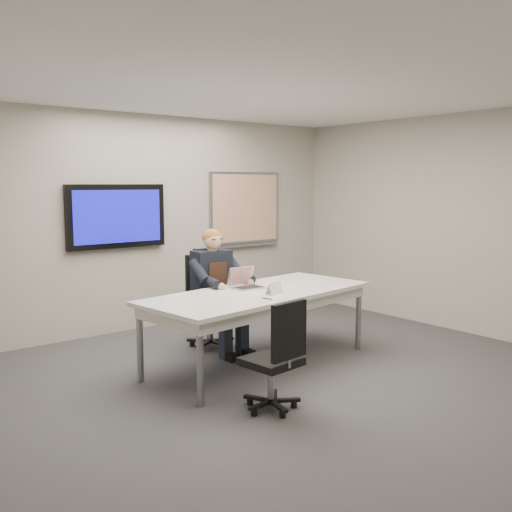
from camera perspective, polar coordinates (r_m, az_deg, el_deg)
floor at (r=5.53m, az=5.11°, el=-12.97°), size 6.00×6.00×0.02m
ceiling at (r=5.26m, az=5.47°, el=16.97°), size 6.00×6.00×0.02m
wall_back at (r=7.65m, az=-10.49°, el=3.33°), size 6.00×0.02×2.80m
wall_right at (r=7.60m, az=21.85°, el=2.90°), size 0.02×6.00×2.80m
conference_table at (r=6.01m, az=0.30°, el=-4.38°), size 2.67×1.38×0.79m
tv_display at (r=7.38m, az=-13.74°, el=3.88°), size 1.30×0.09×0.80m
whiteboard at (r=8.46m, az=-1.10°, el=4.70°), size 1.25×0.08×1.10m
office_chair_far at (r=6.74m, az=-4.72°, el=-6.25°), size 0.61×0.61×1.08m
office_chair_near at (r=4.90m, az=1.87°, el=-11.92°), size 0.50×0.50×0.96m
seated_person at (r=6.48m, az=-3.54°, el=-4.73°), size 0.45×0.76×1.40m
laptop at (r=6.17m, az=-1.11°, el=-2.69°), size 0.32×0.30×0.22m
name_tent at (r=5.88m, az=1.84°, el=-3.22°), size 0.28×0.18×0.11m
pen at (r=5.58m, az=1.08°, el=-4.27°), size 0.04×0.13×0.01m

